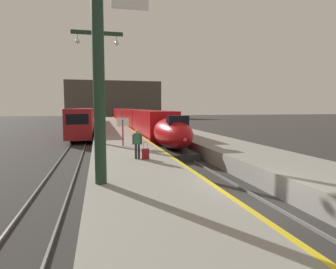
# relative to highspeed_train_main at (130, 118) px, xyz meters

# --- Properties ---
(ground_plane) EXTENTS (260.00, 260.00, 0.00)m
(ground_plane) POSITION_rel_highspeed_train_main_xyz_m (0.00, -46.80, -1.97)
(ground_plane) COLOR #33302D
(platform_left) EXTENTS (4.80, 110.00, 1.05)m
(platform_left) POSITION_rel_highspeed_train_main_xyz_m (-4.05, -22.05, -1.44)
(platform_left) COLOR gray
(platform_left) RESTS_ON ground
(platform_right) EXTENTS (4.80, 110.00, 1.05)m
(platform_right) POSITION_rel_highspeed_train_main_xyz_m (4.05, -22.05, -1.44)
(platform_right) COLOR gray
(platform_right) RESTS_ON ground
(platform_left_safety_stripe) EXTENTS (0.20, 107.80, 0.01)m
(platform_left_safety_stripe) POSITION_rel_highspeed_train_main_xyz_m (-1.77, -22.05, -0.92)
(platform_left_safety_stripe) COLOR yellow
(platform_left_safety_stripe) RESTS_ON platform_left
(rail_main_left) EXTENTS (0.08, 110.00, 0.12)m
(rail_main_left) POSITION_rel_highspeed_train_main_xyz_m (-0.75, -19.30, -1.91)
(rail_main_left) COLOR slate
(rail_main_left) RESTS_ON ground
(rail_main_right) EXTENTS (0.08, 110.00, 0.12)m
(rail_main_right) POSITION_rel_highspeed_train_main_xyz_m (0.75, -19.30, -1.91)
(rail_main_right) COLOR slate
(rail_main_right) RESTS_ON ground
(rail_secondary_left) EXTENTS (0.08, 110.00, 0.12)m
(rail_secondary_left) POSITION_rel_highspeed_train_main_xyz_m (-8.85, -19.30, -1.91)
(rail_secondary_left) COLOR slate
(rail_secondary_left) RESTS_ON ground
(rail_secondary_right) EXTENTS (0.08, 110.00, 0.12)m
(rail_secondary_right) POSITION_rel_highspeed_train_main_xyz_m (-7.35, -19.30, -1.91)
(rail_secondary_right) COLOR slate
(rail_secondary_right) RESTS_ON ground
(highspeed_train_main) EXTENTS (2.92, 75.98, 3.60)m
(highspeed_train_main) POSITION_rel_highspeed_train_main_xyz_m (0.00, 0.00, 0.00)
(highspeed_train_main) COLOR #B20F14
(highspeed_train_main) RESTS_ON ground
(regional_train_adjacent) EXTENTS (2.85, 36.60, 3.80)m
(regional_train_adjacent) POSITION_rel_highspeed_train_main_xyz_m (-8.10, -7.43, 0.16)
(regional_train_adjacent) COLOR maroon
(regional_train_adjacent) RESTS_ON ground
(station_column_near) EXTENTS (4.00, 0.68, 8.66)m
(station_column_near) POSITION_rel_highspeed_train_main_xyz_m (-5.84, -45.39, 4.42)
(station_column_near) COLOR #1E3828
(station_column_near) RESTS_ON platform_left
(station_column_mid) EXTENTS (4.00, 0.68, 9.01)m
(station_column_mid) POSITION_rel_highspeed_train_main_xyz_m (-5.90, -32.64, 4.51)
(station_column_mid) COLOR #1E3828
(station_column_mid) RESTS_ON platform_left
(passenger_near_edge) EXTENTS (0.56, 0.31, 1.69)m
(passenger_near_edge) POSITION_rel_highspeed_train_main_xyz_m (-3.83, -40.41, 0.07)
(passenger_near_edge) COLOR #23232D
(passenger_near_edge) RESTS_ON platform_left
(rolling_suitcase) EXTENTS (0.40, 0.22, 0.98)m
(rolling_suitcase) POSITION_rel_highspeed_train_main_xyz_m (-3.40, -40.63, -0.62)
(rolling_suitcase) COLOR maroon
(rolling_suitcase) RESTS_ON platform_left
(departure_info_board) EXTENTS (0.90, 0.10, 2.12)m
(departure_info_board) POSITION_rel_highspeed_train_main_xyz_m (-4.17, -34.55, 0.59)
(departure_info_board) COLOR maroon
(departure_info_board) RESTS_ON platform_left
(terminus_back_wall) EXTENTS (36.00, 2.00, 14.00)m
(terminus_back_wall) POSITION_rel_highspeed_train_main_xyz_m (0.00, 55.20, 5.03)
(terminus_back_wall) COLOR #4C4742
(terminus_back_wall) RESTS_ON ground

